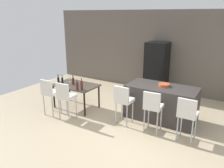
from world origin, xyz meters
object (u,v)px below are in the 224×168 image
(bar_chair_middle, at_px, (153,105))
(bar_chair_right, at_px, (187,113))
(refrigerator, at_px, (156,68))
(wine_bottle_near, at_px, (62,81))
(dining_chair_far, at_px, (65,95))
(wine_bottle_right, at_px, (73,81))
(kitchen_island, at_px, (161,103))
(fruit_bowl, at_px, (164,85))
(dining_chair_near, at_px, (50,92))
(bar_chair_left, at_px, (123,99))
(wine_bottle_corner, at_px, (58,80))
(wine_glass_middle, at_px, (70,78))
(wine_bottle_left, at_px, (77,86))
(dining_table, at_px, (76,87))
(wine_bottle_far, at_px, (82,85))

(bar_chair_middle, height_order, bar_chair_right, same)
(refrigerator, bearing_deg, wine_bottle_near, -125.69)
(dining_chair_far, bearing_deg, wine_bottle_right, 115.63)
(kitchen_island, xyz_separation_m, fruit_bowl, (0.03, 0.04, 0.50))
(dining_chair_near, xyz_separation_m, wine_bottle_near, (-0.06, 0.59, 0.15))
(bar_chair_left, relative_size, dining_chair_far, 1.00)
(wine_bottle_corner, distance_m, fruit_bowl, 3.08)
(wine_bottle_corner, xyz_separation_m, wine_glass_middle, (0.14, 0.35, 0.01))
(wine_bottle_corner, bearing_deg, wine_bottle_left, -8.21)
(bar_chair_left, bearing_deg, dining_chair_near, -164.62)
(wine_glass_middle, bearing_deg, kitchen_island, 10.14)
(dining_chair_near, height_order, refrigerator, refrigerator)
(bar_chair_right, xyz_separation_m, wine_glass_middle, (-3.65, 0.34, 0.17))
(wine_bottle_near, bearing_deg, dining_table, 28.23)
(bar_chair_right, bearing_deg, dining_chair_far, -169.58)
(bar_chair_left, distance_m, wine_bottle_left, 1.40)
(wine_glass_middle, bearing_deg, wine_bottle_right, -30.85)
(kitchen_island, bearing_deg, wine_bottle_right, -165.08)
(refrigerator, distance_m, fruit_bowl, 2.04)
(bar_chair_right, height_order, fruit_bowl, bar_chair_right)
(wine_bottle_near, xyz_separation_m, fruit_bowl, (2.83, 0.85, 0.11))
(bar_chair_right, distance_m, fruit_bowl, 1.24)
(dining_table, bearing_deg, dining_chair_far, -69.20)
(bar_chair_middle, height_order, wine_bottle_left, bar_chair_middle)
(fruit_bowl, bearing_deg, wine_bottle_near, -163.27)
(wine_bottle_near, height_order, wine_bottle_right, wine_bottle_right)
(dining_chair_far, bearing_deg, dining_chair_near, -179.99)
(wine_bottle_corner, height_order, fruit_bowl, wine_bottle_corner)
(bar_chair_right, bearing_deg, fruit_bowl, 133.83)
(dining_chair_near, distance_m, wine_bottle_right, 0.78)
(wine_bottle_near, bearing_deg, bar_chair_left, -0.79)
(wine_bottle_left, xyz_separation_m, wine_bottle_right, (-0.40, 0.30, 0.00))
(wine_bottle_corner, bearing_deg, kitchen_island, 16.21)
(bar_chair_right, bearing_deg, refrigerator, 122.73)
(dining_chair_far, distance_m, fruit_bowl, 2.62)
(refrigerator, bearing_deg, kitchen_island, -65.24)
(bar_chair_right, relative_size, wine_bottle_right, 3.52)
(wine_bottle_near, xyz_separation_m, wine_bottle_left, (0.70, -0.16, 0.00))
(bar_chair_left, bearing_deg, wine_bottle_left, -174.64)
(wine_bottle_near, relative_size, wine_bottle_left, 1.00)
(bar_chair_left, xyz_separation_m, wine_glass_middle, (-2.07, 0.34, 0.17))
(bar_chair_right, distance_m, wine_glass_middle, 3.67)
(kitchen_island, distance_m, wine_bottle_corner, 3.06)
(wine_bottle_left, xyz_separation_m, wine_bottle_far, (0.10, 0.07, 0.01))
(kitchen_island, xyz_separation_m, dining_chair_far, (-2.15, -1.39, 0.24))
(dining_table, xyz_separation_m, wine_bottle_corner, (-0.47, -0.23, 0.18))
(kitchen_island, relative_size, wine_bottle_right, 6.18)
(dining_chair_far, height_order, wine_bottle_near, dining_chair_far)
(bar_chair_left, height_order, dining_chair_near, same)
(bar_chair_left, distance_m, dining_table, 1.75)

